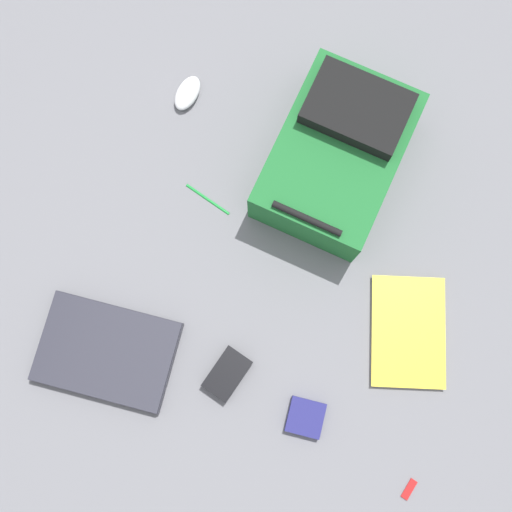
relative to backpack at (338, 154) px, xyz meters
name	(u,v)px	position (x,y,z in m)	size (l,w,h in m)	color
ground_plane	(258,256)	(0.13, 0.29, -0.09)	(3.52, 3.52, 0.00)	slate
backpack	(338,154)	(0.00, 0.00, 0.00)	(0.37, 0.48, 0.20)	#1E662D
laptop	(107,351)	(0.44, 0.62, -0.07)	(0.34, 0.23, 0.03)	#24242C
book_manual	(408,332)	(-0.28, 0.38, -0.08)	(0.24, 0.31, 0.02)	silver
computer_mouse	(187,93)	(0.43, -0.09, -0.07)	(0.06, 0.10, 0.03)	silver
power_brick	(229,374)	(0.13, 0.60, -0.07)	(0.07, 0.12, 0.03)	black
pen_black	(208,199)	(0.30, 0.18, -0.08)	(0.01, 0.01, 0.14)	#198C33
earbud_pouch	(306,417)	(-0.08, 0.65, -0.07)	(0.09, 0.09, 0.02)	navy
usb_stick	(409,489)	(-0.37, 0.76, -0.08)	(0.02, 0.05, 0.01)	#B21919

